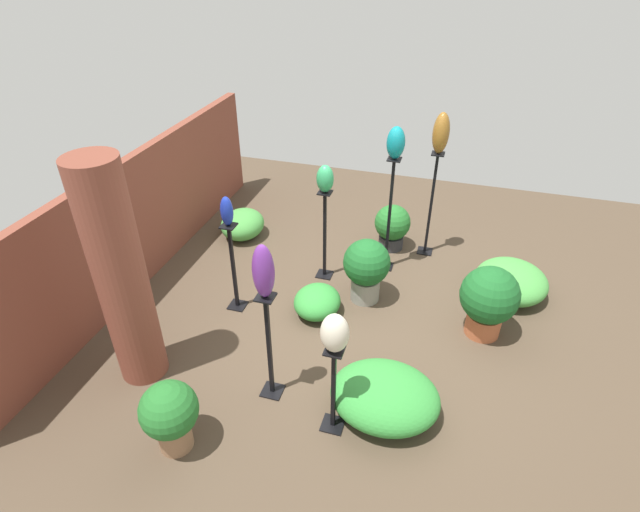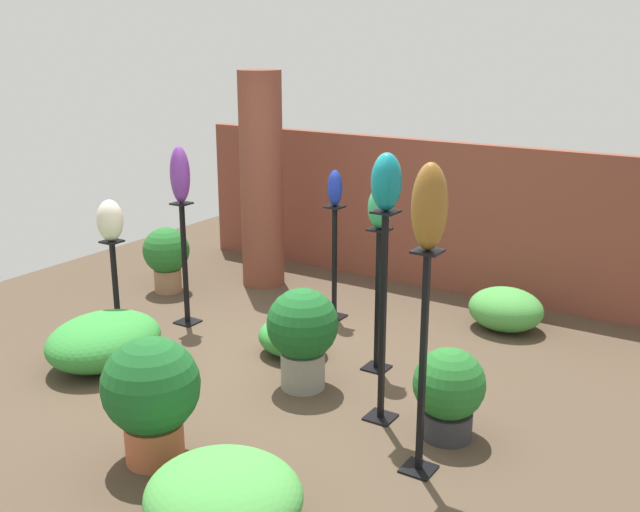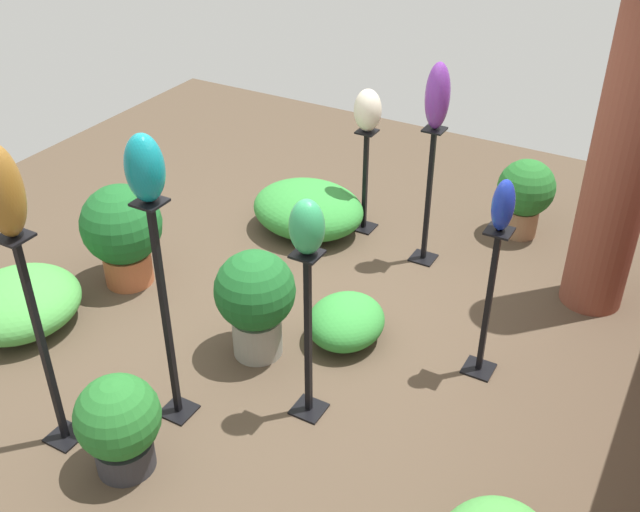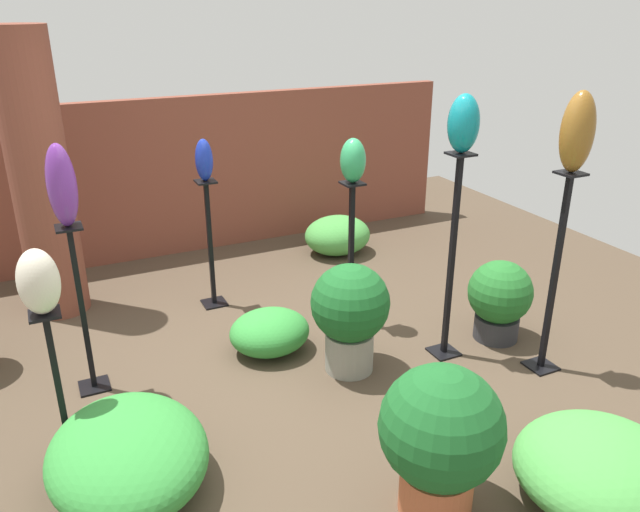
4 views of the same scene
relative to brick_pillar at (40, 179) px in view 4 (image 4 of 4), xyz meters
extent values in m
plane|color=#4C3D2D|center=(1.49, -1.79, -1.15)|extent=(8.00, 8.00, 0.00)
cube|color=brown|center=(1.49, 0.89, -0.36)|extent=(5.60, 0.12, 1.59)
cylinder|color=brown|center=(0.00, 0.00, 0.00)|extent=(0.46, 0.46, 2.30)
cube|color=black|center=(2.11, -1.29, -1.14)|extent=(0.20, 0.20, 0.01)
cube|color=black|center=(2.11, -1.29, -0.55)|extent=(0.04, 0.04, 1.19)
cube|color=black|center=(2.11, -1.29, 0.03)|extent=(0.16, 0.16, 0.02)
cube|color=black|center=(2.53, -2.01, -1.14)|extent=(0.20, 0.20, 0.01)
cube|color=black|center=(2.53, -2.01, -0.39)|extent=(0.04, 0.04, 1.53)
cube|color=black|center=(2.53, -2.01, 0.37)|extent=(0.16, 0.16, 0.02)
cube|color=black|center=(-0.11, -2.02, -1.14)|extent=(0.20, 0.20, 0.01)
cube|color=black|center=(-0.11, -2.02, -0.68)|extent=(0.04, 0.04, 0.94)
cube|color=black|center=(-0.11, -2.02, -0.22)|extent=(0.16, 0.16, 0.01)
cube|color=black|center=(3.05, -2.47, -1.14)|extent=(0.20, 0.20, 0.01)
cube|color=black|center=(3.05, -2.47, -0.43)|extent=(0.04, 0.04, 1.45)
cube|color=black|center=(3.05, -2.47, 0.29)|extent=(0.16, 0.16, 0.02)
cube|color=black|center=(1.20, -0.47, -1.14)|extent=(0.20, 0.20, 0.01)
cube|color=black|center=(1.20, -0.47, -0.60)|extent=(0.04, 0.04, 1.11)
cube|color=black|center=(1.20, -0.47, -0.05)|extent=(0.16, 0.16, 0.02)
cube|color=black|center=(0.10, -1.35, -1.14)|extent=(0.20, 0.20, 0.01)
cube|color=black|center=(0.10, -1.35, -0.57)|extent=(0.04, 0.04, 1.17)
cube|color=black|center=(0.10, -1.35, 0.01)|extent=(0.16, 0.16, 0.02)
ellipsoid|color=#2D9356|center=(2.11, -1.29, 0.21)|extent=(0.19, 0.20, 0.33)
ellipsoid|color=#0F727A|center=(2.53, -2.01, 0.57)|extent=(0.20, 0.21, 0.38)
ellipsoid|color=beige|center=(-0.11, -2.02, -0.04)|extent=(0.21, 0.23, 0.36)
ellipsoid|color=brown|center=(3.05, -2.47, 0.55)|extent=(0.21, 0.20, 0.51)
ellipsoid|color=#192D9E|center=(1.20, -0.47, 0.13)|extent=(0.14, 0.14, 0.34)
ellipsoid|color=#6B2D8C|center=(0.10, -1.35, 0.28)|extent=(0.17, 0.19, 0.52)
cylinder|color=#B25B38|center=(1.56, -3.27, -1.02)|extent=(0.38, 0.38, 0.26)
sphere|color=#195923|center=(1.56, -3.27, -0.63)|extent=(0.63, 0.63, 0.63)
cylinder|color=#2D2D33|center=(3.03, -1.99, -1.06)|extent=(0.34, 0.34, 0.19)
sphere|color=#236B28|center=(3.03, -1.99, -0.76)|extent=(0.49, 0.49, 0.49)
cylinder|color=gray|center=(1.79, -1.89, -1.01)|extent=(0.34, 0.34, 0.29)
sphere|color=#195923|center=(1.79, -1.89, -0.62)|extent=(0.55, 0.55, 0.55)
ellipsoid|color=#479942|center=(2.38, -3.57, -0.96)|extent=(0.90, 0.86, 0.39)
ellipsoid|color=#338C38|center=(0.17, -2.43, -0.94)|extent=(0.84, 1.00, 0.43)
ellipsoid|color=#479942|center=(2.71, 0.12, -0.95)|extent=(0.69, 0.61, 0.40)
ellipsoid|color=#338C38|center=(1.36, -1.42, -0.99)|extent=(0.61, 0.54, 0.32)
camera|label=1|loc=(-2.95, -2.75, 2.63)|focal=28.00mm
camera|label=2|loc=(4.75, -6.30, 1.48)|focal=42.00mm
camera|label=3|loc=(5.12, 0.49, 2.27)|focal=42.00mm
camera|label=4|loc=(-0.05, -5.28, 1.31)|focal=35.00mm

